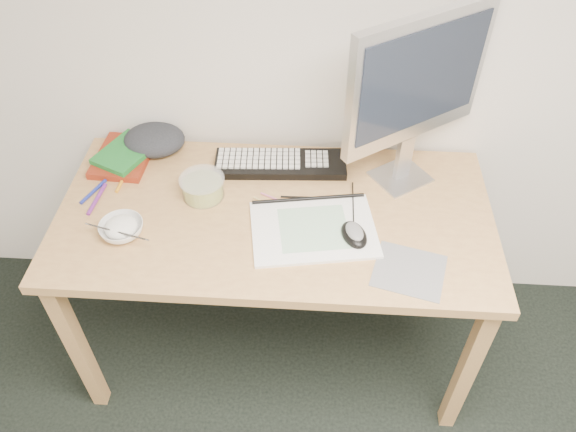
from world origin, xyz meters
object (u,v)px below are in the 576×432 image
object	(u,v)px
desk	(275,230)
monitor	(417,84)
rice_bowl	(122,229)
sketchpad	(313,229)
keyboard	(280,164)

from	to	relation	value
desk	monitor	size ratio (longest dim) A/B	2.38
desk	rice_bowl	xyz separation A→B (m)	(-0.46, -0.13, 0.10)
sketchpad	keyboard	world-z (taller)	keyboard
desk	rice_bowl	size ratio (longest dim) A/B	10.35
sketchpad	monitor	world-z (taller)	monitor
monitor	rice_bowl	bearing A→B (deg)	165.15
desk	sketchpad	bearing A→B (deg)	-30.26
desk	rice_bowl	distance (m)	0.49
monitor	rice_bowl	xyz separation A→B (m)	(-0.88, -0.32, -0.35)
monitor	sketchpad	bearing A→B (deg)	-171.87
sketchpad	rice_bowl	bearing A→B (deg)	175.50
keyboard	monitor	xyz separation A→B (m)	(0.41, -0.03, 0.35)
sketchpad	monitor	xyz separation A→B (m)	(0.29, 0.27, 0.36)
monitor	rice_bowl	size ratio (longest dim) A/B	4.34
monitor	rice_bowl	distance (m)	1.00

